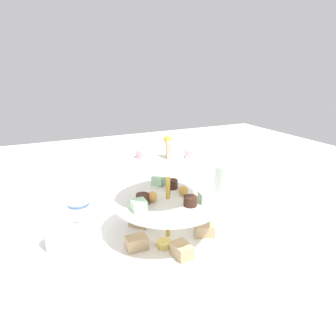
{
  "coord_description": "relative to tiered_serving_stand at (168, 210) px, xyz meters",
  "views": [
    {
      "loc": [
        0.58,
        -0.27,
        0.4
      ],
      "look_at": [
        0.0,
        0.0,
        0.18
      ],
      "focal_mm": 32.16,
      "sensor_mm": 36.0,
      "label": 1
    }
  ],
  "objects": [
    {
      "name": "butter_knife_right",
      "position": [
        -0.3,
        0.02,
        -0.08
      ],
      "size": [
        0.05,
        0.17,
        0.0
      ],
      "primitive_type": "cube",
      "rotation": [
        0.0,
        0.0,
        4.52
      ],
      "color": "silver",
      "rests_on": "ground_plane"
    },
    {
      "name": "ground_plane",
      "position": [
        -0.0,
        0.0,
        -0.08
      ],
      "size": [
        2.4,
        2.4,
        0.0
      ],
      "primitive_type": "plane",
      "color": "white"
    },
    {
      "name": "tiered_serving_stand",
      "position": [
        0.0,
        0.0,
        0.0
      ],
      "size": [
        0.31,
        0.31,
        0.26
      ],
      "color": "white",
      "rests_on": "ground_plane"
    },
    {
      "name": "water_glass_short_left",
      "position": [
        -0.07,
        -0.24,
        -0.04
      ],
      "size": [
        0.06,
        0.06,
        0.07
      ],
      "primitive_type": "cylinder",
      "color": "silver",
      "rests_on": "ground_plane"
    },
    {
      "name": "water_glass_tall_right",
      "position": [
        -0.1,
        0.23,
        -0.02
      ],
      "size": [
        0.07,
        0.07,
        0.13
      ],
      "primitive_type": "cylinder",
      "color": "silver",
      "rests_on": "ground_plane"
    },
    {
      "name": "butter_knife_left",
      "position": [
        0.25,
        0.17,
        -0.08
      ],
      "size": [
        0.1,
        0.15,
        0.0
      ],
      "primitive_type": "cube",
      "rotation": [
        0.0,
        0.0,
        2.15
      ],
      "color": "silver",
      "rests_on": "ground_plane"
    },
    {
      "name": "teacup_with_saucer",
      "position": [
        -0.2,
        -0.18,
        -0.06
      ],
      "size": [
        0.09,
        0.09,
        0.05
      ],
      "color": "white",
      "rests_on": "ground_plane"
    }
  ]
}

